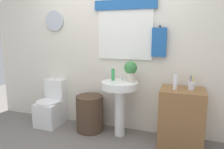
{
  "coord_description": "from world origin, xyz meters",
  "views": [
    {
      "loc": [
        1.05,
        -1.96,
        1.49
      ],
      "look_at": [
        0.08,
        0.8,
        0.92
      ],
      "focal_mm": 33.93,
      "sensor_mm": 36.0,
      "label": 1
    }
  ],
  "objects_px": {
    "laundry_hamper": "(90,113)",
    "potted_plant": "(131,70)",
    "toilet": "(52,107)",
    "pedestal_sink": "(120,95)",
    "wooden_cabinet": "(181,118)",
    "toothbrush_cup": "(191,86)",
    "soap_bottle": "(113,75)",
    "lotion_bottle": "(175,82)"
  },
  "relations": [
    {
      "from": "wooden_cabinet",
      "to": "toilet",
      "type": "bearing_deg",
      "value": 179.02
    },
    {
      "from": "pedestal_sink",
      "to": "toilet",
      "type": "bearing_deg",
      "value": 178.31
    },
    {
      "from": "soap_bottle",
      "to": "pedestal_sink",
      "type": "bearing_deg",
      "value": -22.62
    },
    {
      "from": "pedestal_sink",
      "to": "wooden_cabinet",
      "type": "distance_m",
      "value": 0.89
    },
    {
      "from": "toilet",
      "to": "soap_bottle",
      "type": "bearing_deg",
      "value": 0.79
    },
    {
      "from": "wooden_cabinet",
      "to": "potted_plant",
      "type": "height_order",
      "value": "potted_plant"
    },
    {
      "from": "toothbrush_cup",
      "to": "soap_bottle",
      "type": "bearing_deg",
      "value": 178.41
    },
    {
      "from": "toilet",
      "to": "toothbrush_cup",
      "type": "height_order",
      "value": "toothbrush_cup"
    },
    {
      "from": "wooden_cabinet",
      "to": "lotion_bottle",
      "type": "relative_size",
      "value": 3.98
    },
    {
      "from": "wooden_cabinet",
      "to": "toothbrush_cup",
      "type": "height_order",
      "value": "toothbrush_cup"
    },
    {
      "from": "wooden_cabinet",
      "to": "lotion_bottle",
      "type": "bearing_deg",
      "value": -158.01
    },
    {
      "from": "wooden_cabinet",
      "to": "toothbrush_cup",
      "type": "xyz_separation_m",
      "value": [
        0.1,
        0.02,
        0.44
      ]
    },
    {
      "from": "lotion_bottle",
      "to": "potted_plant",
      "type": "bearing_deg",
      "value": 170.82
    },
    {
      "from": "lotion_bottle",
      "to": "pedestal_sink",
      "type": "bearing_deg",
      "value": 176.98
    },
    {
      "from": "pedestal_sink",
      "to": "toothbrush_cup",
      "type": "xyz_separation_m",
      "value": [
        0.96,
        0.02,
        0.22
      ]
    },
    {
      "from": "laundry_hamper",
      "to": "soap_bottle",
      "type": "height_order",
      "value": "soap_bottle"
    },
    {
      "from": "pedestal_sink",
      "to": "lotion_bottle",
      "type": "bearing_deg",
      "value": -3.02
    },
    {
      "from": "laundry_hamper",
      "to": "potted_plant",
      "type": "bearing_deg",
      "value": 5.51
    },
    {
      "from": "wooden_cabinet",
      "to": "soap_bottle",
      "type": "relative_size",
      "value": 4.47
    },
    {
      "from": "toilet",
      "to": "toothbrush_cup",
      "type": "relative_size",
      "value": 4.07
    },
    {
      "from": "wooden_cabinet",
      "to": "potted_plant",
      "type": "xyz_separation_m",
      "value": [
        -0.72,
        0.06,
        0.59
      ]
    },
    {
      "from": "pedestal_sink",
      "to": "laundry_hamper",
      "type": "bearing_deg",
      "value": 180.0
    },
    {
      "from": "toilet",
      "to": "laundry_hamper",
      "type": "relative_size",
      "value": 1.36
    },
    {
      "from": "pedestal_sink",
      "to": "potted_plant",
      "type": "bearing_deg",
      "value": 23.2
    },
    {
      "from": "toilet",
      "to": "laundry_hamper",
      "type": "height_order",
      "value": "toilet"
    },
    {
      "from": "pedestal_sink",
      "to": "wooden_cabinet",
      "type": "bearing_deg",
      "value": 0.0
    },
    {
      "from": "wooden_cabinet",
      "to": "potted_plant",
      "type": "relative_size",
      "value": 2.66
    },
    {
      "from": "toilet",
      "to": "pedestal_sink",
      "type": "xyz_separation_m",
      "value": [
        1.19,
        -0.04,
        0.33
      ]
    },
    {
      "from": "toilet",
      "to": "wooden_cabinet",
      "type": "height_order",
      "value": "wooden_cabinet"
    },
    {
      "from": "toilet",
      "to": "laundry_hamper",
      "type": "distance_m",
      "value": 0.71
    },
    {
      "from": "laundry_hamper",
      "to": "potted_plant",
      "type": "distance_m",
      "value": 0.94
    },
    {
      "from": "toilet",
      "to": "soap_bottle",
      "type": "height_order",
      "value": "soap_bottle"
    },
    {
      "from": "laundry_hamper",
      "to": "lotion_bottle",
      "type": "xyz_separation_m",
      "value": [
        1.24,
        -0.04,
        0.6
      ]
    },
    {
      "from": "soap_bottle",
      "to": "potted_plant",
      "type": "bearing_deg",
      "value": 2.2
    },
    {
      "from": "wooden_cabinet",
      "to": "toothbrush_cup",
      "type": "distance_m",
      "value": 0.45
    },
    {
      "from": "toilet",
      "to": "lotion_bottle",
      "type": "bearing_deg",
      "value": -2.21
    },
    {
      "from": "potted_plant",
      "to": "toothbrush_cup",
      "type": "xyz_separation_m",
      "value": [
        0.82,
        -0.04,
        -0.15
      ]
    },
    {
      "from": "toothbrush_cup",
      "to": "wooden_cabinet",
      "type": "bearing_deg",
      "value": -168.5
    },
    {
      "from": "laundry_hamper",
      "to": "pedestal_sink",
      "type": "xyz_separation_m",
      "value": [
        0.48,
        0.0,
        0.34
      ]
    },
    {
      "from": "pedestal_sink",
      "to": "lotion_bottle",
      "type": "distance_m",
      "value": 0.8
    },
    {
      "from": "wooden_cabinet",
      "to": "lotion_bottle",
      "type": "height_order",
      "value": "lotion_bottle"
    },
    {
      "from": "toilet",
      "to": "pedestal_sink",
      "type": "height_order",
      "value": "pedestal_sink"
    }
  ]
}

